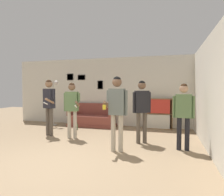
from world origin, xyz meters
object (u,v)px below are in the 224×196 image
object	(u,v)px
floor_lamp	(53,93)
person_spectator_near_bookshelf	(142,105)
person_spectator_far_right	(183,110)
bottle_on_floor	(77,127)
person_player_foreground_center	(72,104)
couch	(92,119)
bookshelf	(158,114)
person_watcher_holding_cup	(117,105)
person_player_foreground_left	(49,101)

from	to	relation	value
floor_lamp	person_spectator_near_bookshelf	world-z (taller)	floor_lamp
person_spectator_far_right	bottle_on_floor	size ratio (longest dim) A/B	6.01
person_player_foreground_center	bottle_on_floor	xyz separation A→B (m)	(-0.43, 1.19, -0.90)
couch	person_player_foreground_center	xyz separation A→B (m)	(0.13, -1.98, 0.72)
bookshelf	bottle_on_floor	xyz separation A→B (m)	(-2.82, -0.98, -0.45)
person_player_foreground_center	couch	bearing A→B (deg)	93.78
person_spectator_far_right	couch	bearing A→B (deg)	144.30
floor_lamp	person_watcher_holding_cup	bearing A→B (deg)	-37.94
person_watcher_holding_cup	person_spectator_far_right	size ratio (longest dim) A/B	1.10
couch	bottle_on_floor	world-z (taller)	couch
floor_lamp	person_spectator_near_bookshelf	xyz separation A→B (m)	(3.76, -1.69, -0.26)
couch	person_spectator_far_right	size ratio (longest dim) A/B	1.13
person_player_foreground_left	person_watcher_holding_cup	size ratio (longest dim) A/B	1.00
couch	person_spectator_far_right	distance (m)	4.02
person_player_foreground_center	floor_lamp	bearing A→B (deg)	134.86
couch	bottle_on_floor	size ratio (longest dim) A/B	6.79
couch	person_watcher_holding_cup	size ratio (longest dim) A/B	1.03
person_watcher_holding_cup	person_spectator_far_right	distance (m)	1.59
person_spectator_far_right	bottle_on_floor	xyz separation A→B (m)	(-3.52, 1.53, -0.86)
bookshelf	person_player_foreground_center	bearing A→B (deg)	-137.73
bookshelf	person_spectator_far_right	xyz separation A→B (m)	(0.69, -2.51, 0.41)
couch	bottle_on_floor	bearing A→B (deg)	-110.97
bookshelf	person_spectator_far_right	world-z (taller)	person_spectator_far_right
couch	bookshelf	xyz separation A→B (m)	(2.52, 0.20, 0.26)
bookshelf	bottle_on_floor	distance (m)	3.02
person_player_foreground_left	person_player_foreground_center	distance (m)	0.87
person_player_foreground_left	person_spectator_far_right	bearing A→B (deg)	-6.71
floor_lamp	person_spectator_far_right	size ratio (longest dim) A/B	1.13
person_player_foreground_left	person_watcher_holding_cup	xyz separation A→B (m)	(2.45, -0.99, 0.00)
person_spectator_far_right	person_player_foreground_center	bearing A→B (deg)	173.82
person_player_foreground_center	person_spectator_far_right	xyz separation A→B (m)	(3.09, -0.33, -0.04)
floor_lamp	person_spectator_far_right	xyz separation A→B (m)	(4.79, -2.05, -0.33)
floor_lamp	person_spectator_far_right	distance (m)	5.22
bookshelf	person_watcher_holding_cup	size ratio (longest dim) A/B	0.63
floor_lamp	person_player_foreground_center	xyz separation A→B (m)	(1.70, -1.71, -0.29)
floor_lamp	person_watcher_holding_cup	xyz separation A→B (m)	(3.29, -2.57, -0.21)
bookshelf	floor_lamp	world-z (taller)	floor_lamp
person_spectator_far_right	bottle_on_floor	bearing A→B (deg)	156.52
person_watcher_holding_cup	bottle_on_floor	size ratio (longest dim) A/B	6.61
couch	person_player_foreground_center	world-z (taller)	person_player_foreground_center
floor_lamp	person_watcher_holding_cup	distance (m)	4.18
floor_lamp	person_player_foreground_left	world-z (taller)	floor_lamp
floor_lamp	person_spectator_near_bookshelf	size ratio (longest dim) A/B	1.06
person_player_foreground_center	person_spectator_near_bookshelf	world-z (taller)	person_spectator_near_bookshelf
person_spectator_near_bookshelf	bookshelf	bearing A→B (deg)	81.08
bookshelf	floor_lamp	bearing A→B (deg)	-173.58
bookshelf	person_player_foreground_center	xyz separation A→B (m)	(-2.39, -2.17, 0.45)
bookshelf	person_spectator_near_bookshelf	size ratio (longest dim) A/B	0.66
bookshelf	person_player_foreground_left	size ratio (longest dim) A/B	0.64
person_player_foreground_center	person_watcher_holding_cup	distance (m)	1.81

